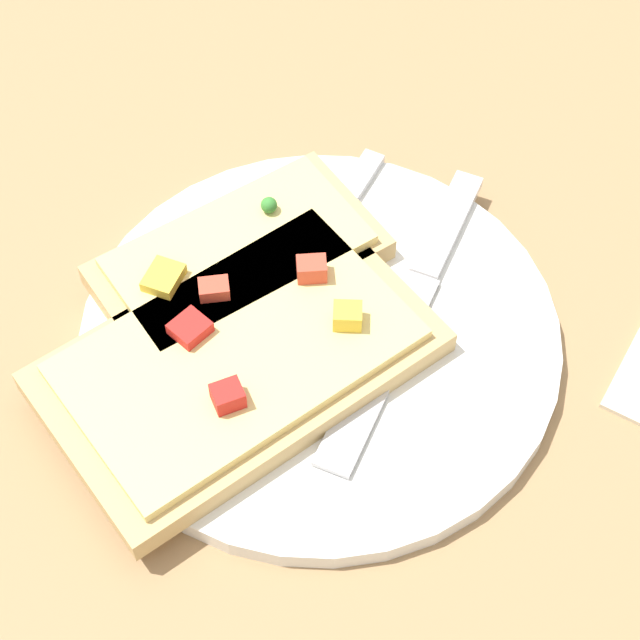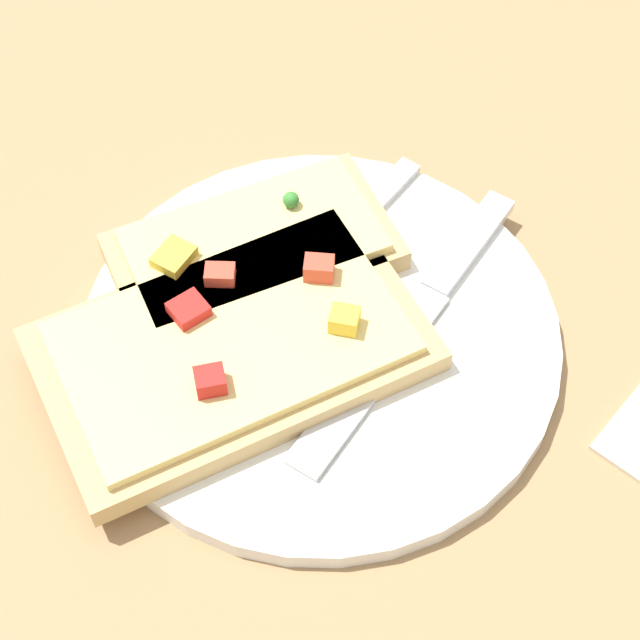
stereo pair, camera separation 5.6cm
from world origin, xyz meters
name	(u,v)px [view 1 (the left image)]	position (x,y,z in m)	size (l,w,h in m)	color
ground_plane	(320,343)	(0.00, 0.00, 0.00)	(4.00, 4.00, 0.00)	#9E7A51
plate	(320,337)	(0.00, 0.00, 0.01)	(0.26, 0.26, 0.01)	white
fork	(287,291)	(-0.01, -0.03, 0.01)	(0.20, 0.03, 0.01)	silver
knife	(417,288)	(-0.05, 0.03, 0.01)	(0.21, 0.04, 0.01)	silver
pizza_slice_main	(238,359)	(0.04, -0.02, 0.02)	(0.22, 0.18, 0.03)	tan
pizza_slice_corner	(238,259)	(-0.01, -0.06, 0.02)	(0.17, 0.14, 0.03)	tan
crumb_scatter	(231,324)	(0.02, -0.04, 0.02)	(0.02, 0.08, 0.01)	tan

